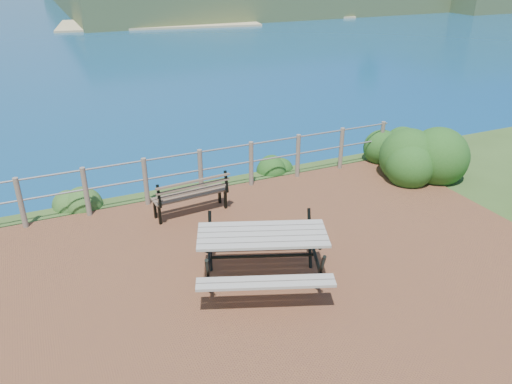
% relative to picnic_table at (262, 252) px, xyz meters
% --- Properties ---
extents(ground, '(10.00, 7.00, 0.12)m').
position_rel_picnic_table_xyz_m(ground, '(0.11, -0.04, -0.52)').
color(ground, brown).
rests_on(ground, ground).
extents(safety_railing, '(9.40, 0.10, 1.00)m').
position_rel_picnic_table_xyz_m(safety_railing, '(0.11, 3.31, 0.05)').
color(safety_railing, '#6B5B4C').
rests_on(safety_railing, ground).
extents(picnic_table, '(2.10, 1.60, 0.82)m').
position_rel_picnic_table_xyz_m(picnic_table, '(0.00, 0.00, 0.00)').
color(picnic_table, gray).
rests_on(picnic_table, ground).
extents(park_bench, '(1.50, 0.48, 0.83)m').
position_rel_picnic_table_xyz_m(park_bench, '(-0.35, 2.58, 0.03)').
color(park_bench, brown).
rests_on(park_bench, ground).
extents(shrub_right_front, '(1.47, 1.47, 2.09)m').
position_rel_picnic_table_xyz_m(shrub_right_front, '(5.00, 1.90, -0.52)').
color(shrub_right_front, '#1B4A16').
rests_on(shrub_right_front, ground).
extents(shrub_right_edge, '(1.05, 1.05, 1.49)m').
position_rel_picnic_table_xyz_m(shrub_right_edge, '(5.08, 3.20, -0.52)').
color(shrub_right_edge, '#1B4A16').
rests_on(shrub_right_edge, ground).
extents(shrub_lip_west, '(0.79, 0.79, 0.55)m').
position_rel_picnic_table_xyz_m(shrub_lip_west, '(-2.47, 3.99, -0.52)').
color(shrub_lip_west, '#254E1D').
rests_on(shrub_lip_west, ground).
extents(shrub_lip_east, '(0.76, 0.76, 0.49)m').
position_rel_picnic_table_xyz_m(shrub_lip_east, '(2.20, 4.08, -0.52)').
color(shrub_lip_east, '#1B4A16').
rests_on(shrub_lip_east, ground).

